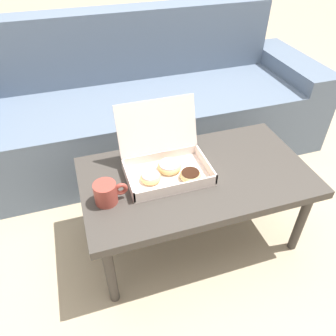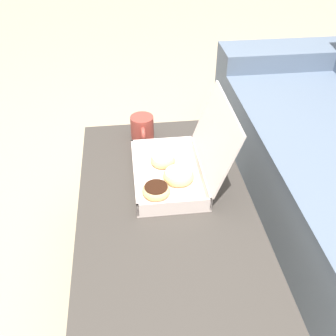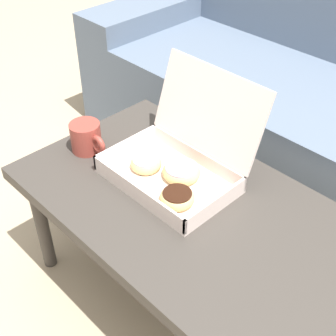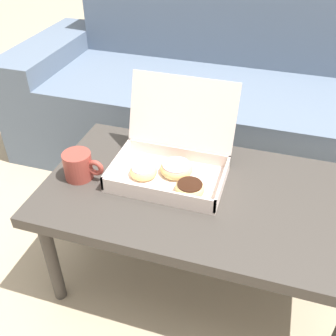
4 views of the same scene
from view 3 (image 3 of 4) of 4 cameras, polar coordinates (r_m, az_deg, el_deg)
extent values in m
plane|color=tan|center=(1.65, 4.76, -14.51)|extent=(12.00, 12.00, 0.00)
cube|color=slate|center=(1.90, 18.31, 1.35)|extent=(1.85, 0.60, 0.45)
cube|color=slate|center=(2.49, -1.45, 13.83)|extent=(0.24, 0.80, 0.56)
cube|color=#3D3833|center=(1.30, 3.30, -5.45)|extent=(1.06, 0.59, 0.04)
cylinder|color=#3D3833|center=(1.63, -15.14, -6.57)|extent=(0.04, 0.04, 0.39)
cylinder|color=#3D3833|center=(1.82, -2.65, 0.55)|extent=(0.04, 0.04, 0.39)
cube|color=silver|center=(1.36, 0.00, -1.52)|extent=(0.38, 0.25, 0.01)
cube|color=silver|center=(1.28, -3.84, -2.95)|extent=(0.38, 0.01, 0.05)
cube|color=silver|center=(1.41, 3.49, 1.52)|extent=(0.38, 0.01, 0.05)
cube|color=silver|center=(1.46, -5.06, 2.66)|extent=(0.01, 0.25, 0.05)
cube|color=silver|center=(1.25, 5.90, -4.41)|extent=(0.01, 0.25, 0.05)
cube|color=silver|center=(1.36, 4.97, 7.04)|extent=(0.38, 0.09, 0.24)
torus|color=#E5BC75|center=(1.36, 1.64, -0.50)|extent=(0.11, 0.11, 0.04)
cylinder|color=pink|center=(1.35, 1.65, -0.14)|extent=(0.10, 0.10, 0.02)
torus|color=#E5BC75|center=(1.39, -2.70, 0.55)|extent=(0.09, 0.09, 0.03)
cylinder|color=pink|center=(1.39, -2.71, 0.87)|extent=(0.08, 0.08, 0.01)
torus|color=#E5BC75|center=(1.27, 1.13, -3.65)|extent=(0.10, 0.10, 0.04)
cylinder|color=black|center=(1.27, 1.13, -3.30)|extent=(0.08, 0.08, 0.02)
cylinder|color=#993D33|center=(1.49, -9.99, 3.75)|extent=(0.10, 0.10, 0.10)
torus|color=#993D33|center=(1.44, -8.49, 2.87)|extent=(0.06, 0.02, 0.06)
camera|label=1|loc=(1.15, -70.45, 21.40)|focal=35.00mm
camera|label=2|loc=(0.70, 81.03, 10.35)|focal=42.00mm
camera|label=4|loc=(0.52, -74.99, 4.60)|focal=42.00mm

